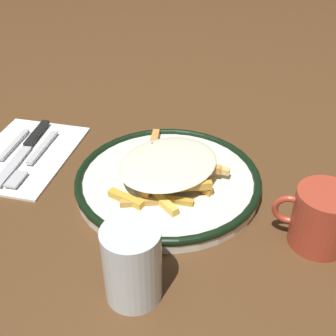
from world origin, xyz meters
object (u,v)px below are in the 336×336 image
fries_heap (170,167)px  water_glass (132,264)px  fork (34,157)px  knife (28,145)px  coffee_mug (321,218)px  napkin (24,154)px  plate (168,181)px  spoon (0,158)px

fries_heap → water_glass: (-0.02, 0.22, 0.01)m
water_glass → fork: bearing=-38.8°
knife → coffee_mug: 0.52m
napkin → water_glass: water_glass is taller
fork → fries_heap: bearing=-179.5°
water_glass → coffee_mug: 0.27m
fries_heap → coffee_mug: (-0.23, 0.06, 0.00)m
fries_heap → napkin: bearing=-2.0°
fork → water_glass: 0.35m
coffee_mug → napkin: bearing=-7.7°
plate → napkin: plate is taller
napkin → spoon: 0.04m
knife → fries_heap: bearing=174.2°
fries_heap → water_glass: 0.22m
fries_heap → knife: bearing=-5.8°
spoon → fork: bearing=-157.3°
napkin → water_glass: 0.38m
fries_heap → knife: 0.28m
plate → fork: plate is taller
napkin → coffee_mug: coffee_mug is taller
water_glass → fries_heap: bearing=-84.9°
napkin → fork: fork is taller
knife → water_glass: 0.39m
napkin → coffee_mug: size_ratio=2.11×
fries_heap → spoon: 0.31m
fries_heap → fork: fries_heap is taller
fries_heap → coffee_mug: size_ratio=2.09×
water_glass → knife: bearing=-39.4°
fries_heap → water_glass: bearing=95.1°
fries_heap → knife: fries_heap is taller
fries_heap → napkin: (0.28, -0.01, -0.04)m
spoon → water_glass: water_glass is taller
fork → water_glass: bearing=141.2°
water_glass → coffee_mug: size_ratio=0.96×
fries_heap → spoon: bearing=4.7°
napkin → water_glass: size_ratio=2.21×
plate → fries_heap: fries_heap is taller
fork → knife: (0.03, -0.03, 0.00)m
plate → coffee_mug: bearing=166.2°
spoon → plate: bearing=-175.7°
knife → coffee_mug: coffee_mug is taller
water_glass → coffee_mug: bearing=-143.4°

